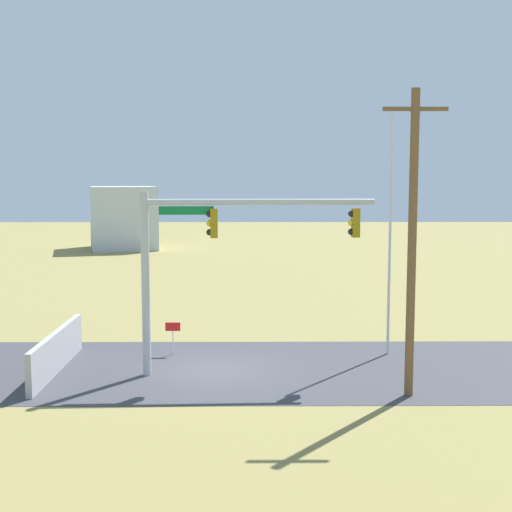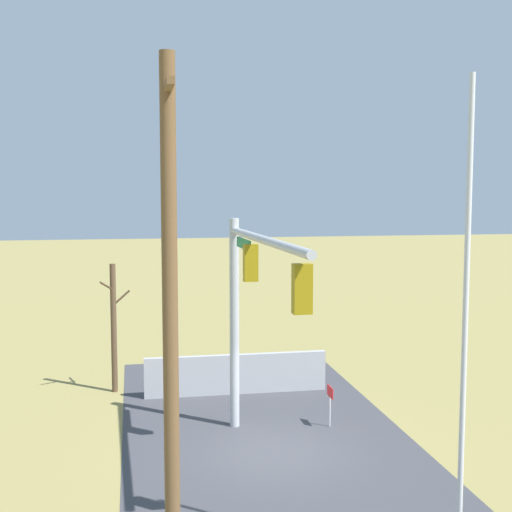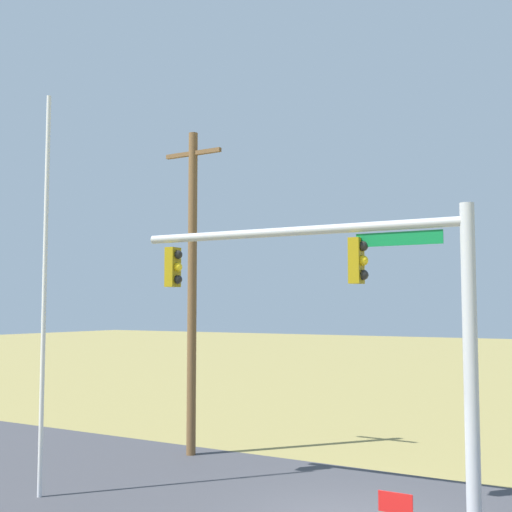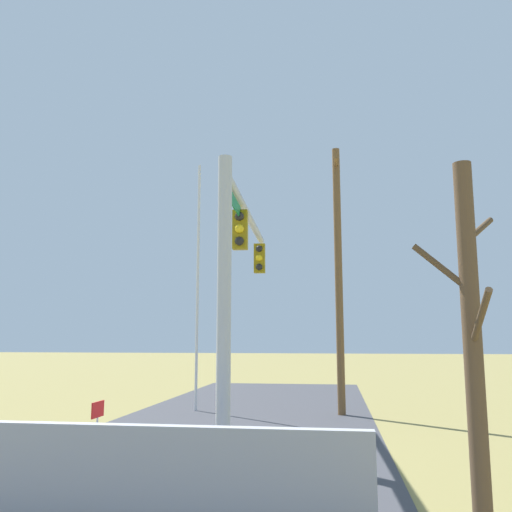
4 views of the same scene
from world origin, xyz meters
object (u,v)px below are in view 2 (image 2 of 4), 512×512
object	(u,v)px
flagpole	(465,335)
open_sign	(330,397)
utility_pole	(170,325)
bare_tree	(114,326)
signal_mast	(250,291)

from	to	relation	value
flagpole	open_sign	size ratio (longest dim) A/B	7.32
utility_pole	bare_tree	size ratio (longest dim) A/B	2.06
signal_mast	open_sign	size ratio (longest dim) A/B	6.33
utility_pole	open_sign	distance (m)	9.98
utility_pole	open_sign	size ratio (longest dim) A/B	7.52
utility_pole	open_sign	xyz separation A→B (m)	(7.70, -5.05, -3.85)
signal_mast	utility_pole	xyz separation A→B (m)	(-6.11, 2.38, 0.39)
bare_tree	open_sign	xyz separation A→B (m)	(-4.76, -6.31, -1.38)
signal_mast	open_sign	xyz separation A→B (m)	(1.59, -2.67, -3.46)
flagpole	bare_tree	bearing A→B (deg)	26.27
signal_mast	bare_tree	world-z (taller)	signal_mast
signal_mast	utility_pole	bearing A→B (deg)	158.70
utility_pole	flagpole	bearing A→B (deg)	-93.95
flagpole	signal_mast	bearing A→B (deg)	22.51
open_sign	bare_tree	bearing A→B (deg)	52.98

